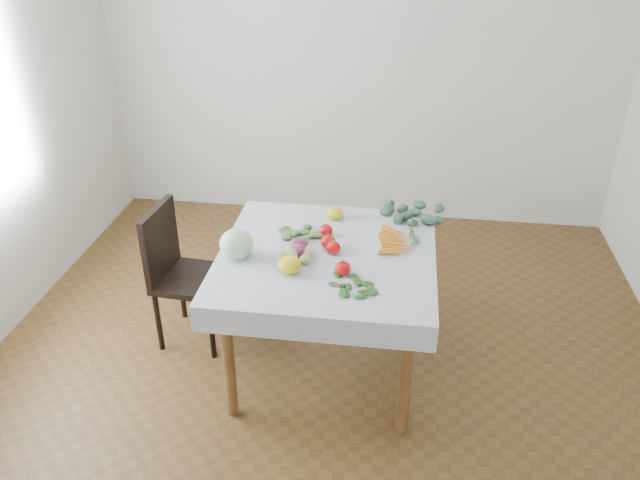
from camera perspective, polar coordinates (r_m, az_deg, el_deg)
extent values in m
plane|color=brown|center=(3.70, 0.58, -11.36)|extent=(4.00, 4.00, 0.00)
cube|color=silver|center=(4.91, 3.80, 16.78)|extent=(4.00, 0.04, 2.70)
cube|color=brown|center=(3.27, 0.64, -1.63)|extent=(1.00, 1.00, 0.04)
cylinder|color=brown|center=(3.22, -8.36, -10.81)|extent=(0.06, 0.06, 0.71)
cylinder|color=brown|center=(3.12, 7.77, -12.26)|extent=(0.06, 0.06, 0.71)
cylinder|color=brown|center=(3.91, -4.98, -2.59)|extent=(0.06, 0.06, 0.71)
cylinder|color=brown|center=(3.83, 8.02, -3.53)|extent=(0.06, 0.06, 0.71)
cube|color=white|center=(3.26, 0.64, -1.28)|extent=(1.12, 1.12, 0.01)
cube|color=black|center=(3.75, -11.60, -3.52)|extent=(0.42, 0.42, 0.04)
cube|color=black|center=(3.71, -14.44, -0.15)|extent=(0.07, 0.39, 0.43)
cylinder|color=black|center=(3.82, -14.56, -7.24)|extent=(0.03, 0.03, 0.40)
cylinder|color=black|center=(3.69, -9.89, -8.05)|extent=(0.03, 0.03, 0.40)
cylinder|color=black|center=(4.06, -12.53, -4.55)|extent=(0.03, 0.03, 0.40)
cylinder|color=black|center=(3.94, -8.11, -5.22)|extent=(0.03, 0.03, 0.40)
ellipsoid|color=#DAF3CB|center=(3.22, -7.65, -0.36)|extent=(0.18, 0.18, 0.16)
ellipsoid|color=red|center=(3.30, 0.75, -0.11)|extent=(0.09, 0.09, 0.07)
ellipsoid|color=red|center=(3.41, 0.53, 0.91)|extent=(0.10, 0.10, 0.06)
ellipsoid|color=red|center=(3.07, 2.10, -2.61)|extent=(0.08, 0.08, 0.07)
ellipsoid|color=red|center=(3.25, 1.22, -0.69)|extent=(0.10, 0.10, 0.07)
ellipsoid|color=yellow|center=(3.59, 1.35, 2.48)|extent=(0.12, 0.12, 0.07)
ellipsoid|color=yellow|center=(3.08, -2.80, -2.29)|extent=(0.12, 0.12, 0.08)
ellipsoid|color=#5B1A30|center=(3.26, -2.00, -0.46)|extent=(0.12, 0.12, 0.08)
ellipsoid|color=#5B1A30|center=(3.22, -2.04, -0.97)|extent=(0.11, 0.11, 0.07)
ellipsoid|color=#C6D57B|center=(3.20, -1.85, -1.36)|extent=(0.05, 0.05, 0.05)
ellipsoid|color=#C6D57B|center=(3.21, -2.41, -1.30)|extent=(0.05, 0.05, 0.05)
ellipsoid|color=#C6D57B|center=(3.18, -1.79, -1.61)|extent=(0.05, 0.05, 0.05)
ellipsoid|color=#C6D57B|center=(3.22, -1.73, -1.09)|extent=(0.05, 0.05, 0.05)
ellipsoid|color=#C6D57B|center=(3.19, -3.00, -1.53)|extent=(0.05, 0.05, 0.05)
ellipsoid|color=#C6D57B|center=(3.18, -0.77, -1.54)|extent=(0.05, 0.05, 0.05)
cone|color=orange|center=(3.47, 7.12, 0.78)|extent=(0.17, 0.12, 0.03)
cone|color=orange|center=(3.44, 7.11, 0.55)|extent=(0.17, 0.11, 0.03)
cone|color=orange|center=(3.42, 7.09, 0.32)|extent=(0.18, 0.10, 0.03)
cone|color=orange|center=(3.39, 7.08, 0.08)|extent=(0.18, 0.08, 0.03)
cone|color=orange|center=(3.36, 7.06, -0.16)|extent=(0.18, 0.07, 0.03)
cone|color=orange|center=(3.34, 7.05, -0.40)|extent=(0.18, 0.05, 0.03)
cone|color=orange|center=(3.31, 7.03, -0.65)|extent=(0.18, 0.04, 0.03)
cone|color=orange|center=(3.29, 7.02, -0.90)|extent=(0.18, 0.03, 0.03)
cone|color=orange|center=(3.26, 7.00, -1.15)|extent=(0.18, 0.05, 0.03)
ellipsoid|color=#3B6045|center=(3.65, 8.92, 2.36)|extent=(0.07, 0.07, 0.04)
ellipsoid|color=#3B6045|center=(3.67, 8.14, 2.56)|extent=(0.07, 0.07, 0.04)
ellipsoid|color=#3B6045|center=(3.62, 8.59, 2.11)|extent=(0.07, 0.07, 0.04)
ellipsoid|color=#3B6045|center=(3.69, 9.11, 2.61)|extent=(0.07, 0.07, 0.04)
ellipsoid|color=#3B6045|center=(3.64, 7.46, 2.40)|extent=(0.07, 0.07, 0.04)
ellipsoid|color=#3B6045|center=(3.62, 9.61, 2.06)|extent=(0.07, 0.07, 0.04)
ellipsoid|color=#3B6045|center=(3.72, 8.21, 2.92)|extent=(0.07, 0.07, 0.04)
ellipsoid|color=#3B6045|center=(3.59, 7.74, 1.91)|extent=(0.07, 0.07, 0.04)
ellipsoid|color=#3B6045|center=(3.68, 10.24, 2.49)|extent=(0.07, 0.07, 0.04)
ellipsoid|color=#3B6045|center=(3.69, 6.74, 2.80)|extent=(0.07, 0.07, 0.04)
ellipsoid|color=#3B6045|center=(3.56, 9.43, 1.59)|extent=(0.07, 0.07, 0.04)
ellipsoid|color=#3B6045|center=(3.76, 9.28, 3.13)|extent=(0.07, 0.07, 0.04)
ellipsoid|color=#3B6045|center=(3.59, 6.30, 2.09)|extent=(0.07, 0.07, 0.04)
ellipsoid|color=#29581B|center=(2.99, 3.75, -4.20)|extent=(0.06, 0.04, 0.01)
ellipsoid|color=#29581B|center=(3.00, 3.01, -4.07)|extent=(0.06, 0.04, 0.01)
ellipsoid|color=#29581B|center=(2.97, 3.54, -4.50)|extent=(0.06, 0.04, 0.01)
ellipsoid|color=#29581B|center=(3.02, 3.78, -3.92)|extent=(0.06, 0.04, 0.01)
ellipsoid|color=#29581B|center=(2.98, 2.54, -4.30)|extent=(0.06, 0.04, 0.01)
ellipsoid|color=#29581B|center=(2.98, 4.36, -4.45)|extent=(0.06, 0.04, 0.01)
ellipsoid|color=#29581B|center=(3.03, 2.95, -3.70)|extent=(0.06, 0.04, 0.01)
ellipsoid|color=#29581B|center=(2.95, 2.94, -4.77)|extent=(0.06, 0.04, 0.01)
ellipsoid|color=#29581B|center=(3.02, 4.69, -3.95)|extent=(0.06, 0.04, 0.01)
ellipsoid|color=#29581B|center=(3.01, 1.86, -3.96)|extent=(0.06, 0.04, 0.01)
ellipsoid|color=#29581B|center=(2.94, 4.36, -4.94)|extent=(0.06, 0.04, 0.01)
ellipsoid|color=#29581B|center=(3.06, 3.72, -3.39)|extent=(0.06, 0.04, 0.01)
ellipsoid|color=#29581B|center=(2.95, 1.77, -4.72)|extent=(0.06, 0.04, 0.01)
ellipsoid|color=#29581B|center=(2.99, 5.57, -4.38)|extent=(0.06, 0.04, 0.01)
ellipsoid|color=#29581B|center=(3.06, 1.88, -3.39)|extent=(0.06, 0.04, 0.01)
ellipsoid|color=#557A38|center=(3.42, -1.27, 0.62)|extent=(0.06, 0.06, 0.03)
ellipsoid|color=#557A38|center=(3.44, -1.91, 0.72)|extent=(0.06, 0.06, 0.03)
ellipsoid|color=#557A38|center=(3.40, -1.47, 0.37)|extent=(0.06, 0.06, 0.03)
ellipsoid|color=#557A38|center=(3.45, -1.16, 0.85)|extent=(0.06, 0.06, 0.03)
ellipsoid|color=#557A38|center=(3.42, -2.43, 0.53)|extent=(0.06, 0.06, 0.03)
ellipsoid|color=#557A38|center=(3.40, -0.63, 0.40)|extent=(0.06, 0.06, 0.03)
ellipsoid|color=#557A38|center=(3.47, -1.96, 1.06)|extent=(0.06, 0.06, 0.03)
ellipsoid|color=#557A38|center=(3.37, -2.10, 0.12)|extent=(0.06, 0.06, 0.03)
ellipsoid|color=#557A38|center=(3.45, -0.20, 0.84)|extent=(0.06, 0.06, 0.03)
ellipsoid|color=#557A38|center=(3.45, -3.12, 0.83)|extent=(0.06, 0.06, 0.03)
ellipsoid|color=#557A38|center=(3.35, -0.66, -0.04)|extent=(0.06, 0.06, 0.03)
ellipsoid|color=#557A38|center=(3.50, -1.13, 1.34)|extent=(0.06, 0.06, 0.03)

